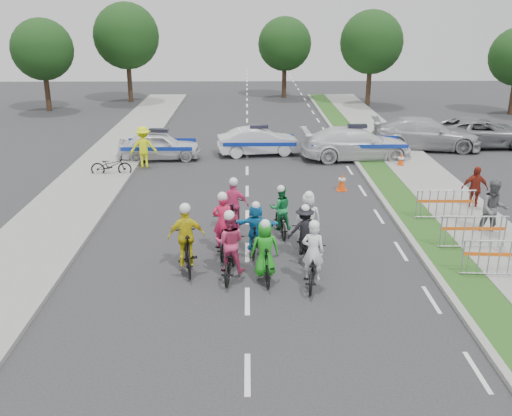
{
  "coord_description": "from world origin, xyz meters",
  "views": [
    {
      "loc": [
        0.02,
        -12.59,
        6.89
      ],
      "look_at": [
        0.27,
        3.85,
        1.1
      ],
      "focal_mm": 40.0,
      "sensor_mm": 36.0,
      "label": 1
    }
  ],
  "objects_px": {
    "rider_4": "(304,237)",
    "spectator_1": "(494,209)",
    "police_car_1": "(259,141)",
    "barrier_2": "(445,206)",
    "civilian_suv": "(480,132)",
    "civilian_sedan": "(426,134)",
    "rider_2": "(230,252)",
    "rider_7": "(308,226)",
    "rider_1": "(265,256)",
    "rider_0": "(312,264)",
    "police_car_0": "(159,146)",
    "rider_6": "(223,233)",
    "rider_3": "(187,245)",
    "tree_1": "(371,42)",
    "spectator_2": "(475,189)",
    "rider_5": "(256,232)",
    "tree_4": "(285,44)",
    "tree_0": "(42,50)",
    "rider_9": "(234,212)",
    "cone_0": "(342,182)",
    "police_car_2": "(356,143)",
    "tree_3": "(126,36)",
    "parked_bike": "(111,165)",
    "marshal_hiviz": "(144,147)",
    "barrier_0": "(499,260)",
    "barrier_1": "(473,234)",
    "rider_8": "(280,216)"
  },
  "relations": [
    {
      "from": "tree_4",
      "to": "barrier_2",
      "type": "bearing_deg",
      "value": -82.59
    },
    {
      "from": "police_car_1",
      "to": "civilian_suv",
      "type": "relative_size",
      "value": 0.75
    },
    {
      "from": "spectator_1",
      "to": "tree_3",
      "type": "bearing_deg",
      "value": 129.22
    },
    {
      "from": "police_car_1",
      "to": "spectator_2",
      "type": "height_order",
      "value": "spectator_2"
    },
    {
      "from": "rider_9",
      "to": "police_car_2",
      "type": "bearing_deg",
      "value": -111.3
    },
    {
      "from": "police_car_1",
      "to": "barrier_0",
      "type": "relative_size",
      "value": 2.01
    },
    {
      "from": "rider_4",
      "to": "police_car_1",
      "type": "height_order",
      "value": "rider_4"
    },
    {
      "from": "rider_4",
      "to": "rider_9",
      "type": "bearing_deg",
      "value": -48.62
    },
    {
      "from": "cone_0",
      "to": "tree_0",
      "type": "bearing_deg",
      "value": 133.18
    },
    {
      "from": "rider_3",
      "to": "rider_5",
      "type": "height_order",
      "value": "rider_3"
    },
    {
      "from": "parked_bike",
      "to": "rider_1",
      "type": "bearing_deg",
      "value": -150.82
    },
    {
      "from": "rider_6",
      "to": "barrier_2",
      "type": "xyz_separation_m",
      "value": [
        7.4,
        2.57,
        -0.08
      ]
    },
    {
      "from": "rider_2",
      "to": "civilian_suv",
      "type": "bearing_deg",
      "value": -123.39
    },
    {
      "from": "spectator_2",
      "to": "rider_5",
      "type": "bearing_deg",
      "value": -153.42
    },
    {
      "from": "police_car_2",
      "to": "parked_bike",
      "type": "height_order",
      "value": "police_car_2"
    },
    {
      "from": "police_car_2",
      "to": "rider_0",
      "type": "bearing_deg",
      "value": 161.67
    },
    {
      "from": "rider_4",
      "to": "spectator_1",
      "type": "bearing_deg",
      "value": -169.57
    },
    {
      "from": "rider_1",
      "to": "rider_4",
      "type": "distance_m",
      "value": 1.79
    },
    {
      "from": "rider_5",
      "to": "police_car_0",
      "type": "relative_size",
      "value": 0.43
    },
    {
      "from": "barrier_0",
      "to": "barrier_1",
      "type": "height_order",
      "value": "same"
    },
    {
      "from": "police_car_1",
      "to": "cone_0",
      "type": "height_order",
      "value": "police_car_1"
    },
    {
      "from": "rider_7",
      "to": "tree_1",
      "type": "height_order",
      "value": "tree_1"
    },
    {
      "from": "civilian_suv",
      "to": "spectator_1",
      "type": "distance_m",
      "value": 13.25
    },
    {
      "from": "rider_2",
      "to": "spectator_1",
      "type": "relative_size",
      "value": 1.04
    },
    {
      "from": "rider_5",
      "to": "tree_3",
      "type": "bearing_deg",
      "value": -65.1
    },
    {
      "from": "tree_4",
      "to": "tree_1",
      "type": "bearing_deg",
      "value": -33.69
    },
    {
      "from": "parked_bike",
      "to": "tree_3",
      "type": "xyz_separation_m",
      "value": [
        -3.13,
        20.7,
        4.43
      ]
    },
    {
      "from": "rider_9",
      "to": "cone_0",
      "type": "height_order",
      "value": "rider_9"
    },
    {
      "from": "rider_2",
      "to": "spectator_2",
      "type": "height_order",
      "value": "rider_2"
    },
    {
      "from": "rider_7",
      "to": "barrier_2",
      "type": "height_order",
      "value": "rider_7"
    },
    {
      "from": "rider_1",
      "to": "tree_0",
      "type": "height_order",
      "value": "tree_0"
    },
    {
      "from": "police_car_1",
      "to": "barrier_2",
      "type": "xyz_separation_m",
      "value": [
        6.11,
        -9.44,
        -0.1
      ]
    },
    {
      "from": "marshal_hiviz",
      "to": "parked_bike",
      "type": "bearing_deg",
      "value": 46.66
    },
    {
      "from": "rider_1",
      "to": "police_car_0",
      "type": "distance_m",
      "value": 13.78
    },
    {
      "from": "rider_7",
      "to": "cone_0",
      "type": "distance_m",
      "value": 6.07
    },
    {
      "from": "tree_1",
      "to": "barrier_0",
      "type": "bearing_deg",
      "value": -94.56
    },
    {
      "from": "marshal_hiviz",
      "to": "barrier_2",
      "type": "bearing_deg",
      "value": 143.45
    },
    {
      "from": "civilian_suv",
      "to": "cone_0",
      "type": "height_order",
      "value": "civilian_suv"
    },
    {
      "from": "rider_0",
      "to": "civilian_sedan",
      "type": "relative_size",
      "value": 0.35
    },
    {
      "from": "civilian_sedan",
      "to": "civilian_suv",
      "type": "bearing_deg",
      "value": -72.19
    },
    {
      "from": "rider_2",
      "to": "rider_7",
      "type": "relative_size",
      "value": 1.06
    },
    {
      "from": "rider_5",
      "to": "parked_bike",
      "type": "bearing_deg",
      "value": -46.74
    },
    {
      "from": "rider_8",
      "to": "barrier_1",
      "type": "height_order",
      "value": "rider_8"
    },
    {
      "from": "rider_0",
      "to": "rider_3",
      "type": "distance_m",
      "value": 3.47
    },
    {
      "from": "tree_0",
      "to": "rider_4",
      "type": "bearing_deg",
      "value": -58.46
    },
    {
      "from": "rider_0",
      "to": "rider_9",
      "type": "bearing_deg",
      "value": -50.25
    },
    {
      "from": "rider_4",
      "to": "police_car_2",
      "type": "distance_m",
      "value": 12.06
    },
    {
      "from": "police_car_2",
      "to": "cone_0",
      "type": "xyz_separation_m",
      "value": [
        -1.45,
        -4.98,
        -0.42
      ]
    },
    {
      "from": "police_car_0",
      "to": "tree_0",
      "type": "xyz_separation_m",
      "value": [
        -9.81,
        13.87,
        3.52
      ]
    },
    {
      "from": "rider_6",
      "to": "barrier_2",
      "type": "distance_m",
      "value": 7.84
    }
  ]
}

